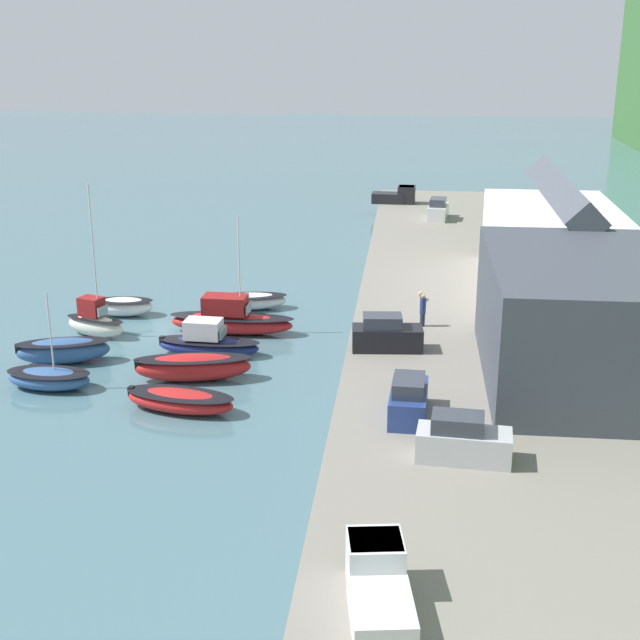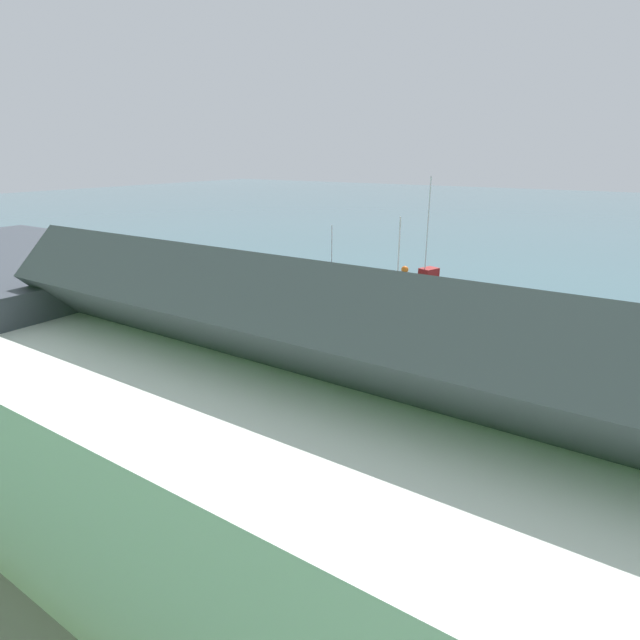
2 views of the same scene
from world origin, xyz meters
name	(u,v)px [view 1 (image 1 of 2)]	position (x,y,z in m)	size (l,w,h in m)	color
ground_plane	(170,330)	(0.00, 0.00, 0.00)	(320.00, 320.00, 0.00)	#476B75
quay_promenade	(514,333)	(0.00, 23.28, 0.68)	(98.71, 21.27, 1.35)	gray
harbor_clubhouse	(557,249)	(-7.69, 26.85, 4.54)	(20.51, 9.24, 8.57)	white
yacht_club_building	(577,320)	(9.44, 25.38, 4.74)	(15.47, 9.74, 6.77)	#3D424C
moored_boat_0	(250,301)	(-5.37, 4.62, 0.65)	(3.13, 5.78, 1.21)	silver
moored_boat_1	(231,320)	(0.12, 4.31, 0.97)	(2.58, 8.65, 8.15)	red
moored_boat_2	(208,343)	(4.46, 3.71, 0.84)	(2.51, 6.72, 2.34)	navy
moored_boat_3	(193,367)	(8.75, 3.80, 0.85)	(3.24, 7.18, 1.62)	red
moored_boat_4	(180,400)	(13.14, 4.14, 0.63)	(3.38, 6.54, 1.17)	red
moored_boat_5	(124,306)	(-2.90, -4.13, 0.72)	(2.29, 4.36, 1.35)	white
moored_boat_6	(95,322)	(1.66, -4.64, 1.03)	(2.91, 4.74, 10.36)	white
moored_boat_7	(63,350)	(6.80, -4.85, 0.85)	(3.50, 6.09, 1.61)	#33568E
moored_boat_8	(49,378)	(10.83, -4.15, 0.64)	(2.64, 5.12, 5.82)	#33568E
parked_car_0	(463,441)	(19.99, 18.86, 2.27)	(2.14, 4.33, 2.16)	#B7B7BC
parked_car_1	(386,335)	(5.94, 15.01, 2.27)	(2.15, 4.34, 2.16)	black
parked_car_2	(409,399)	(15.58, 16.42, 2.27)	(4.27, 1.98, 2.16)	navy
parked_car_3	(438,210)	(-33.02, 18.94, 2.27)	(4.38, 2.28, 2.16)	silver
pickup_truck_0	(398,196)	(-41.20, 14.69, 2.17)	(2.13, 4.79, 1.90)	black
pickup_truck_1	(378,583)	(30.94, 15.55, 2.17)	(4.96, 2.61, 1.90)	silver
person_on_quay	(423,310)	(1.29, 17.20, 2.45)	(0.40, 0.40, 2.14)	#232838
dog_on_quay	(420,294)	(-4.50, 17.09, 1.81)	(0.88, 0.47, 0.68)	tan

